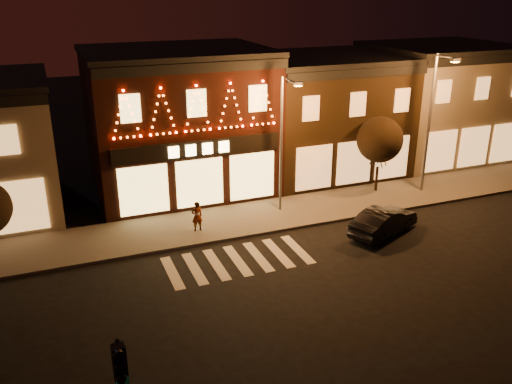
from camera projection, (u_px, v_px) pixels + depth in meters
ground at (272, 307)px, 21.00m from camera, size 120.00×120.00×0.00m
sidewalk_far at (248, 219)px, 28.59m from camera, size 44.00×4.00×0.15m
building_pulp at (179, 121)px, 31.60m from camera, size 10.20×8.34×8.30m
building_right_a at (323, 114)px, 35.00m from camera, size 9.20×8.28×7.50m
building_right_b at (437, 101)px, 38.02m from camera, size 9.20×8.28×7.80m
streetlamp_mid at (283, 135)px, 27.89m from camera, size 0.49×1.65×7.18m
streetlamp_right at (433, 114)px, 30.41m from camera, size 0.52×1.83×7.97m
tree_right at (380, 140)px, 31.15m from camera, size 2.66×2.66×4.45m
dark_sedan at (384, 221)px, 26.81m from camera, size 4.37×2.96×1.36m
pedestrian at (197, 216)px, 26.81m from camera, size 0.58×0.41×1.53m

